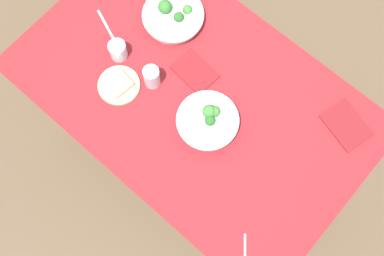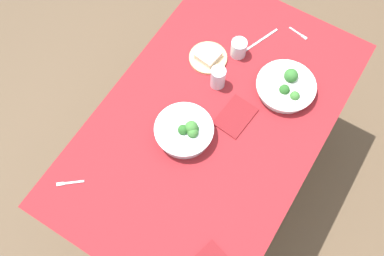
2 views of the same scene
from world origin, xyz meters
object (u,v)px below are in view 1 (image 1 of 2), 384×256
Objects in this scene: table_knife_left at (108,28)px; napkin_folded_lower at (346,125)px; broccoli_bowl_near at (173,16)px; napkin_folded_upper at (195,71)px; water_glass_center at (118,50)px; broccoli_bowl_far at (208,121)px; bread_side_plate at (119,85)px; fork_by_near_bowl at (245,250)px; water_glass_side at (152,77)px.

table_knife_left is 1.07× the size of napkin_folded_lower.
napkin_folded_upper is (-0.22, 0.12, -0.03)m from broccoli_bowl_near.
water_glass_center is at bearing 27.55° from napkin_folded_upper.
napkin_folded_lower is at bearing -142.16° from table_knife_left.
water_glass_center is at bearing 175.72° from table_knife_left.
broccoli_bowl_far is 2.90× the size of water_glass_center.
bread_side_plate reaches higher than fork_by_near_bowl.
bread_side_plate is 1.62× the size of water_glass_side.
bread_side_plate is 0.26m from table_knife_left.
broccoli_bowl_near is 2.44× the size of water_glass_side.
table_knife_left is at bearing 17.16° from napkin_folded_lower.
table_knife_left is (0.18, 0.21, -0.03)m from broccoli_bowl_near.
napkin_folded_upper is at bearing -123.94° from water_glass_side.
bread_side_plate is 0.80m from fork_by_near_bowl.
broccoli_bowl_far is at bearing 143.62° from napkin_folded_upper.
broccoli_bowl_near is (0.41, -0.25, -0.01)m from broccoli_bowl_far.
water_glass_center is at bearing -46.92° from bread_side_plate.
broccoli_bowl_far is at bearing -178.52° from water_glass_center.
broccoli_bowl_near is 1.48× the size of napkin_folded_upper.
fork_by_near_bowl is at bearing 168.16° from bread_side_plate.
water_glass_side is 0.61× the size of napkin_folded_upper.
water_glass_center is 0.18m from water_glass_side.
broccoli_bowl_near reaches higher than napkin_folded_upper.
table_knife_left is 1.04m from napkin_folded_lower.
water_glass_side is 1.17× the size of fork_by_near_bowl.
bread_side_plate is 0.31m from napkin_folded_upper.
broccoli_bowl_near is 1.41× the size of napkin_folded_lower.
water_glass_side is at bearing -131.76° from bread_side_plate.
fork_by_near_bowl is at bearing 163.26° from water_glass_center.
water_glass_center is 0.79× the size of water_glass_side.
water_glass_center is 0.43× the size of table_knife_left.
water_glass_side reaches higher than napkin_folded_upper.
napkin_folded_lower is at bearing -159.98° from napkin_folded_upper.
water_glass_center is at bearing 0.54° from water_glass_side.
napkin_folded_upper is (0.60, -0.41, 0.00)m from fork_by_near_bowl.
broccoli_bowl_far is at bearing -163.62° from table_knife_left.
napkin_folded_lower is at bearing 141.17° from fork_by_near_bowl.
water_glass_center is (0.09, -0.10, 0.03)m from bread_side_plate.
broccoli_bowl_far is 2.29× the size of water_glass_side.
broccoli_bowl_far is at bearing -177.91° from water_glass_side.
broccoli_bowl_far is at bearing 40.48° from napkin_folded_lower.
table_knife_left is (0.59, -0.04, -0.03)m from broccoli_bowl_far.
broccoli_bowl_near is at bearing -64.66° from water_glass_side.
fork_by_near_bowl is 0.52× the size of napkin_folded_upper.
napkin_folded_upper and napkin_folded_lower have the same top height.
water_glass_side reaches higher than broccoli_bowl_near.
broccoli_bowl_near is 2.84× the size of fork_by_near_bowl.
bread_side_plate is at bearing 133.08° from water_glass_center.
water_glass_side is 0.31m from table_knife_left.
fork_by_near_bowl is (-0.41, 0.28, -0.03)m from broccoli_bowl_far.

